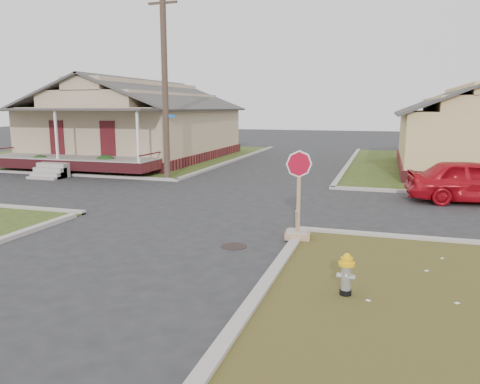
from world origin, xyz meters
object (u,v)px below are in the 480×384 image
(fire_hydrant, at_px, (346,272))
(utility_pole, at_px, (165,79))
(stop_sign, at_px, (298,219))
(red_sedan, at_px, (474,181))

(fire_hydrant, bearing_deg, utility_pole, 136.32)
(utility_pole, xyz_separation_m, stop_sign, (7.79, -8.31, -4.12))
(fire_hydrant, xyz_separation_m, red_sedan, (3.65, 10.12, 0.30))
(fire_hydrant, distance_m, stop_sign, 3.78)
(fire_hydrant, height_order, stop_sign, stop_sign)
(utility_pole, bearing_deg, stop_sign, -46.85)
(red_sedan, bearing_deg, fire_hydrant, 153.13)
(utility_pole, relative_size, red_sedan, 1.96)
(utility_pole, height_order, red_sedan, utility_pole)
(stop_sign, relative_size, red_sedan, 0.50)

